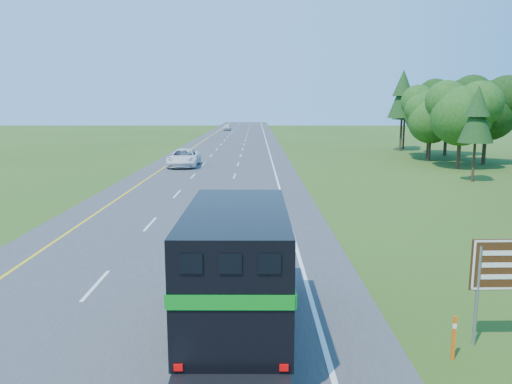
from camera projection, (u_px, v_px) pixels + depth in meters
road at (223, 161)px, 55.70m from camera, size 15.00×260.00×0.04m
lane_markings at (223, 161)px, 55.70m from camera, size 11.15×260.00×0.01m
horse_truck at (238, 265)px, 13.37m from camera, size 2.63×8.14×3.60m
white_suv at (184, 158)px, 50.59m from camera, size 3.06×6.41×1.77m
far_car at (227, 127)px, 123.44m from camera, size 1.79×4.38×1.49m
exit_sign at (508, 269)px, 12.70m from camera, size 1.88×0.12×3.19m
delineator at (454, 336)px, 12.21m from camera, size 0.09×0.05×1.14m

